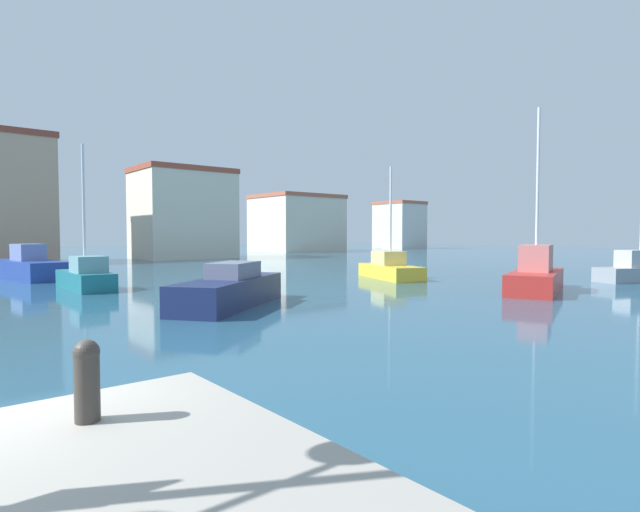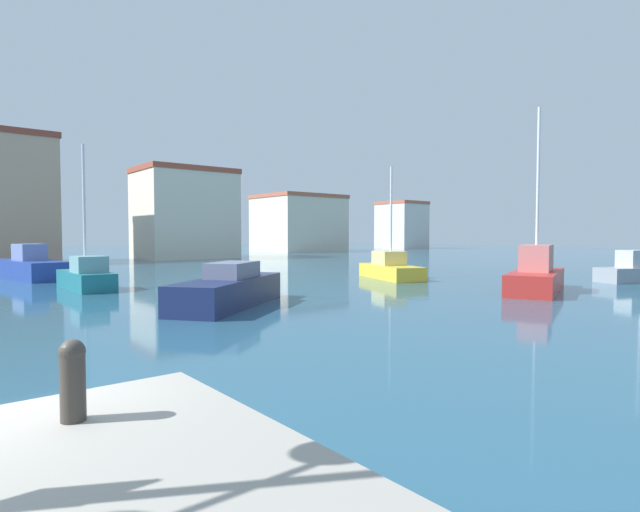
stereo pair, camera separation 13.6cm
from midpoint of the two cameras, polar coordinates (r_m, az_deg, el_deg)
name	(u,v)px [view 2 (the right image)]	position (r m, az deg, el deg)	size (l,w,h in m)	color
water	(246,275)	(29.72, -8.22, -2.20)	(160.00, 160.00, 0.00)	#285670
mooring_bollard	(73,377)	(4.34, -25.45, -12.25)	(0.20, 0.20, 0.63)	#38332D
sailboat_grey_near_pier	(640,271)	(30.28, 32.67, -1.42)	(4.98, 3.15, 6.94)	gray
sailboat_teal_far_right	(86,276)	(24.34, -24.85, -2.07)	(1.46, 4.43, 6.36)	#1E707A
motorboat_blue_center_channel	(30,267)	(31.74, -29.93, -1.09)	(3.13, 6.90, 1.89)	#233D93
sailboat_yellow_behind_lamppost	(390,268)	(27.65, 8.12, -1.39)	(3.42, 5.23, 6.07)	gold
motorboat_navy_inner_mooring	(229,289)	(17.23, -10.05, -3.76)	(5.68, 4.91, 1.47)	#19234C
sailboat_red_far_left	(536,275)	(23.05, 23.48, -2.03)	(6.14, 3.79, 7.70)	#B22823
harbor_office	(185,214)	(52.03, -15.02, 4.67)	(9.00, 7.06, 8.89)	beige
waterfront_apartments	(299,223)	(70.03, -2.39, 3.74)	(10.57, 9.55, 7.80)	beige
yacht_club	(402,225)	(84.42, 9.29, 3.49)	(6.27, 6.78, 7.75)	beige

